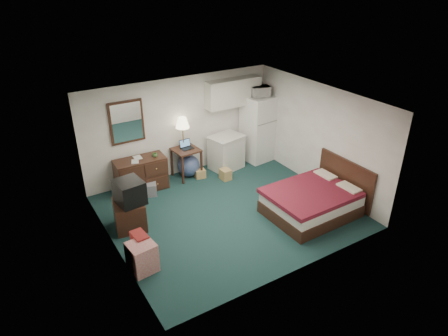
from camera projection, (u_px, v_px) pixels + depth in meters
floor at (228, 211)px, 8.80m from camera, size 5.00×4.50×0.01m
ceiling at (228, 102)px, 7.67m from camera, size 5.00×4.50×0.01m
walls at (228, 160)px, 8.24m from camera, size 5.01×4.51×2.50m
mirror at (127, 122)px, 9.11m from camera, size 0.80×0.06×1.00m
upper_cabinets at (233, 93)px, 10.17m from camera, size 1.50×0.35×0.70m
headboard at (345, 180)px, 8.92m from camera, size 0.06×1.56×1.00m
dresser at (141, 174)px, 9.49m from camera, size 1.20×0.58×0.81m
floor_lamp at (184, 147)px, 9.99m from camera, size 0.40×0.40×1.57m
desk at (187, 163)px, 10.08m from camera, size 0.65×0.65×0.77m
exercise_ball at (189, 166)px, 10.18m from camera, size 0.61×0.61×0.57m
kitchen_counter at (226, 153)px, 10.50m from camera, size 0.91×0.76×0.88m
fridge at (258, 128)px, 10.81m from camera, size 0.82×0.82×1.80m
bed at (311, 202)px, 8.59m from camera, size 1.84×1.45×0.58m
tv_stand at (130, 215)px, 8.15m from camera, size 0.72×0.76×0.60m
suitcase at (141, 247)px, 7.22m from camera, size 0.26×0.38×0.59m
retail_box at (142, 257)px, 7.00m from camera, size 0.49×0.49×0.56m
file_bin at (147, 189)px, 9.38m from camera, size 0.50×0.44×0.30m
cardboard_box_a at (200, 173)px, 10.17m from camera, size 0.29×0.25×0.22m
cardboard_box_b at (225, 174)px, 10.07m from camera, size 0.24×0.28×0.27m
laptop at (187, 145)px, 9.89m from camera, size 0.32×0.27×0.21m
crt_tv at (129, 192)px, 7.89m from camera, size 0.58×0.62×0.48m
microwave at (260, 90)px, 10.29m from camera, size 0.54×0.38×0.33m
book_a at (131, 158)px, 9.11m from camera, size 0.16×0.08×0.22m
book_b at (133, 154)px, 9.26m from camera, size 0.18×0.03×0.24m
mug at (155, 155)px, 9.39m from camera, size 0.12×0.10×0.11m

